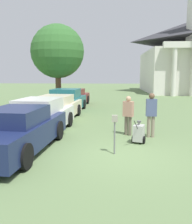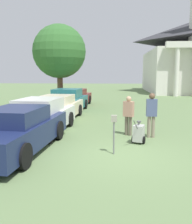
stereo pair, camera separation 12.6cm
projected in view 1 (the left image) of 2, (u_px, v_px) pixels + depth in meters
name	position (u px, v px, depth m)	size (l,w,h in m)	color
ground_plane	(116.00, 155.00, 7.94)	(120.00, 120.00, 0.00)	#607A4C
parked_car_navy	(20.00, 131.00, 8.27)	(2.22, 5.24, 1.48)	#19234C
parked_car_white	(41.00, 117.00, 10.75)	(2.24, 5.17, 1.53)	silver
parked_car_cream	(56.00, 108.00, 13.87)	(2.29, 5.38, 1.39)	beige
parked_car_teal	(66.00, 101.00, 17.08)	(2.34, 4.75, 1.56)	#23666B
parked_car_maroon	(73.00, 98.00, 20.07)	(2.31, 5.21, 1.37)	maroon
parking_meter	(115.00, 127.00, 7.92)	(0.18, 0.09, 1.27)	slate
person_worker	(128.00, 113.00, 10.40)	(0.47, 0.39, 1.65)	#665B4C
person_supervisor	(151.00, 112.00, 10.04)	(0.43, 0.24, 1.81)	gray
equipment_cart	(139.00, 133.00, 9.26)	(0.54, 0.99, 1.00)	#B2B2AD
church	(185.00, 55.00, 35.08)	(11.01, 15.20, 21.78)	silver
shade_tree	(58.00, 52.00, 19.32)	(4.13, 4.13, 6.35)	brown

